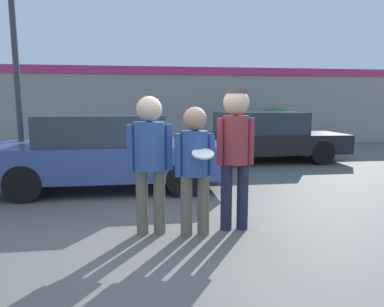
{
  "coord_description": "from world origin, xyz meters",
  "views": [
    {
      "loc": [
        -0.49,
        -4.11,
        1.66
      ],
      "look_at": [
        0.11,
        0.28,
        1.01
      ],
      "focal_mm": 32.0,
      "sensor_mm": 36.0,
      "label": 1
    }
  ],
  "objects_px": {
    "person_left": "(150,152)",
    "person_right": "(235,145)",
    "shrub": "(275,127)",
    "person_middle_with_frisbee": "(195,161)",
    "parked_car_far": "(261,136)",
    "parked_car_near": "(109,152)"
  },
  "relations": [
    {
      "from": "parked_car_near",
      "to": "parked_car_far",
      "type": "distance_m",
      "value": 4.87
    },
    {
      "from": "person_right",
      "to": "parked_car_near",
      "type": "bearing_deg",
      "value": 126.43
    },
    {
      "from": "parked_car_far",
      "to": "shrub",
      "type": "distance_m",
      "value": 3.6
    },
    {
      "from": "person_left",
      "to": "parked_car_far",
      "type": "height_order",
      "value": "person_left"
    },
    {
      "from": "person_left",
      "to": "shrub",
      "type": "xyz_separation_m",
      "value": [
        4.93,
        8.47,
        -0.3
      ]
    },
    {
      "from": "person_left",
      "to": "shrub",
      "type": "distance_m",
      "value": 9.8
    },
    {
      "from": "person_left",
      "to": "person_middle_with_frisbee",
      "type": "bearing_deg",
      "value": -13.16
    },
    {
      "from": "person_middle_with_frisbee",
      "to": "parked_car_far",
      "type": "distance_m",
      "value": 6.05
    },
    {
      "from": "person_left",
      "to": "person_middle_with_frisbee",
      "type": "xyz_separation_m",
      "value": [
        0.55,
        -0.13,
        -0.11
      ]
    },
    {
      "from": "person_right",
      "to": "parked_car_near",
      "type": "relative_size",
      "value": 0.42
    },
    {
      "from": "person_middle_with_frisbee",
      "to": "person_right",
      "type": "height_order",
      "value": "person_right"
    },
    {
      "from": "parked_car_near",
      "to": "shrub",
      "type": "relative_size",
      "value": 2.9
    },
    {
      "from": "person_left",
      "to": "person_right",
      "type": "relative_size",
      "value": 0.95
    },
    {
      "from": "shrub",
      "to": "person_middle_with_frisbee",
      "type": "bearing_deg",
      "value": -117.01
    },
    {
      "from": "person_middle_with_frisbee",
      "to": "parked_car_far",
      "type": "height_order",
      "value": "person_middle_with_frisbee"
    },
    {
      "from": "person_right",
      "to": "parked_car_far",
      "type": "xyz_separation_m",
      "value": [
        2.16,
        5.27,
        -0.41
      ]
    },
    {
      "from": "parked_car_near",
      "to": "person_right",
      "type": "bearing_deg",
      "value": -53.57
    },
    {
      "from": "shrub",
      "to": "person_right",
      "type": "bearing_deg",
      "value": -114.37
    },
    {
      "from": "person_middle_with_frisbee",
      "to": "parked_car_near",
      "type": "xyz_separation_m",
      "value": [
        -1.32,
        2.67,
        -0.23
      ]
    },
    {
      "from": "parked_car_far",
      "to": "parked_car_near",
      "type": "bearing_deg",
      "value": -145.88
    },
    {
      "from": "person_left",
      "to": "person_right",
      "type": "bearing_deg",
      "value": 0.33
    },
    {
      "from": "parked_car_far",
      "to": "shrub",
      "type": "bearing_deg",
      "value": 62.38
    }
  ]
}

